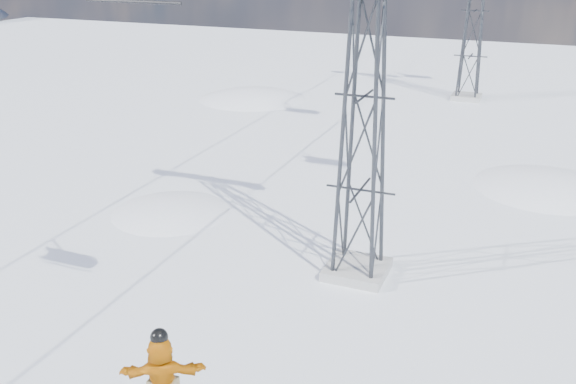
% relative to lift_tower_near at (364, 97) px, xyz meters
% --- Properties ---
extents(snow_terrain, '(39.00, 37.00, 22.00)m').
position_rel_lift_tower_near_xyz_m(snow_terrain, '(-5.57, 13.24, -15.06)').
color(snow_terrain, white).
rests_on(snow_terrain, ground).
extents(lift_tower_near, '(5.20, 1.80, 11.43)m').
position_rel_lift_tower_near_xyz_m(lift_tower_near, '(0.00, 0.00, 0.00)').
color(lift_tower_near, '#999999').
rests_on(lift_tower_near, ground).
extents(lift_tower_far, '(5.20, 1.80, 11.43)m').
position_rel_lift_tower_near_xyz_m(lift_tower_far, '(0.00, 25.00, 0.00)').
color(lift_tower_far, '#999999').
rests_on(lift_tower_far, ground).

